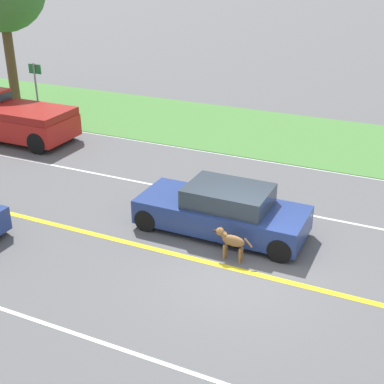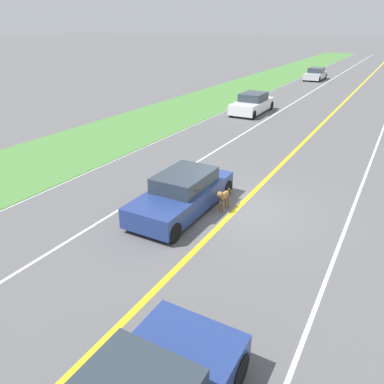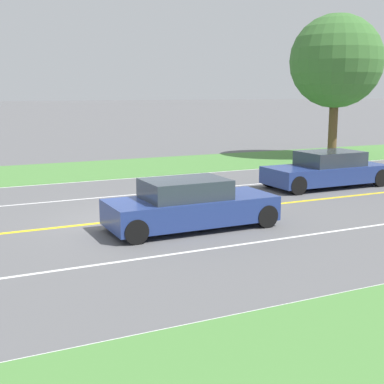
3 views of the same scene
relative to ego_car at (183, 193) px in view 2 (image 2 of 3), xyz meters
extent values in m
plane|color=#5B5B5E|center=(-1.58, -1.01, -0.62)|extent=(400.00, 400.00, 0.00)
cube|color=yellow|center=(-1.58, -1.01, -0.62)|extent=(0.18, 160.00, 0.01)
cube|color=white|center=(5.42, -1.01, -0.62)|extent=(0.14, 160.00, 0.01)
cube|color=white|center=(1.92, -1.01, -0.62)|extent=(0.10, 160.00, 0.01)
cube|color=white|center=(-5.08, -1.01, -0.62)|extent=(0.10, 160.00, 0.01)
cube|color=#4C843D|center=(8.42, -1.01, -0.61)|extent=(6.00, 160.00, 0.03)
cube|color=navy|center=(0.00, 0.04, -0.12)|extent=(1.75, 4.47, 0.66)
cube|color=#2D3842|center=(0.00, -0.14, 0.46)|extent=(1.51, 2.15, 0.50)
cylinder|color=black|center=(0.79, 1.88, -0.31)|extent=(0.22, 0.61, 0.61)
cylinder|color=black|center=(0.79, -1.80, -0.31)|extent=(0.22, 0.61, 0.61)
cylinder|color=black|center=(-0.79, 1.88, -0.31)|extent=(0.22, 0.61, 0.61)
cylinder|color=black|center=(-0.79, -1.80, -0.31)|extent=(0.22, 0.61, 0.61)
ellipsoid|color=olive|center=(-1.21, -0.75, -0.09)|extent=(0.21, 0.59, 0.28)
cylinder|color=olive|center=(-1.14, -0.55, -0.43)|extent=(0.06, 0.06, 0.39)
cylinder|color=olive|center=(-1.15, -0.96, -0.43)|extent=(0.06, 0.06, 0.39)
cylinder|color=olive|center=(-1.27, -0.55, -0.43)|extent=(0.06, 0.06, 0.39)
cylinder|color=olive|center=(-1.28, -0.96, -0.43)|extent=(0.06, 0.06, 0.39)
cylinder|color=olive|center=(-1.20, -0.50, 0.02)|extent=(0.13, 0.16, 0.16)
sphere|color=olive|center=(-1.20, -0.40, 0.07)|extent=(0.21, 0.21, 0.20)
ellipsoid|color=#331E14|center=(-1.19, -0.26, 0.06)|extent=(0.09, 0.10, 0.08)
cone|color=brown|center=(-1.14, -0.41, 0.15)|extent=(0.07, 0.07, 0.09)
cone|color=brown|center=(-1.25, -0.41, 0.15)|extent=(0.07, 0.07, 0.09)
cylinder|color=olive|center=(-1.22, -1.14, -0.05)|extent=(0.05, 0.22, 0.22)
cube|color=white|center=(3.54, -15.59, -0.11)|extent=(1.78, 4.43, 0.69)
cube|color=#2D3842|center=(3.54, -15.76, 0.50)|extent=(1.53, 2.13, 0.53)
cylinder|color=black|center=(4.34, -13.76, -0.32)|extent=(0.22, 0.61, 0.61)
cylinder|color=black|center=(4.34, -17.41, -0.32)|extent=(0.22, 0.61, 0.61)
cylinder|color=black|center=(2.74, -13.76, -0.32)|extent=(0.22, 0.61, 0.61)
cylinder|color=black|center=(2.74, -17.41, -0.32)|extent=(0.22, 0.61, 0.61)
cube|color=silver|center=(3.56, -35.41, -0.14)|extent=(1.75, 4.21, 0.63)
cube|color=#2D3842|center=(3.56, -35.57, 0.43)|extent=(1.51, 2.02, 0.51)
cylinder|color=black|center=(4.35, -33.70, -0.31)|extent=(0.22, 0.61, 0.61)
cylinder|color=black|center=(4.35, -37.11, -0.31)|extent=(0.22, 0.61, 0.61)
cylinder|color=black|center=(2.77, -33.70, -0.31)|extent=(0.22, 0.61, 0.61)
cylinder|color=black|center=(2.77, -37.11, -0.31)|extent=(0.22, 0.61, 0.61)
cylinder|color=black|center=(-4.29, 5.40, -0.28)|extent=(0.22, 0.67, 0.67)
cylinder|color=black|center=(-2.57, 5.40, -0.28)|extent=(0.22, 0.67, 0.67)
camera|label=1|loc=(-11.71, -4.54, 6.33)|focal=50.00mm
camera|label=2|loc=(-5.90, 9.83, 5.22)|focal=35.00mm
camera|label=3|loc=(12.41, -5.90, 2.95)|focal=50.00mm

